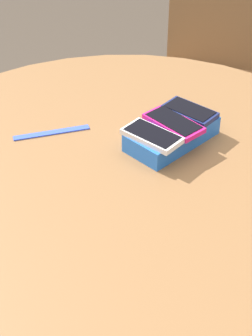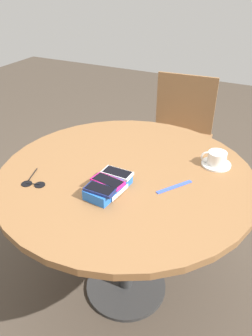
% 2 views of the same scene
% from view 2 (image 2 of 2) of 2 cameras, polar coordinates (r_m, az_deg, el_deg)
% --- Properties ---
extents(ground_plane, '(8.00, 8.00, 0.00)m').
position_cam_2_polar(ground_plane, '(1.92, 0.00, -19.92)').
color(ground_plane, '#42382D').
extents(round_table, '(1.10, 1.10, 0.75)m').
position_cam_2_polar(round_table, '(1.47, 0.00, -4.17)').
color(round_table, '#2D2D2D').
rests_on(round_table, ground_plane).
extents(phone_box, '(0.21, 0.12, 0.04)m').
position_cam_2_polar(phone_box, '(1.29, -2.93, -3.30)').
color(phone_box, blue).
rests_on(phone_box, round_table).
extents(phone_navy, '(0.06, 0.12, 0.01)m').
position_cam_2_polar(phone_navy, '(1.23, -4.60, -3.73)').
color(phone_navy, navy).
rests_on(phone_navy, phone_box).
extents(phone_magenta, '(0.08, 0.14, 0.01)m').
position_cam_2_polar(phone_magenta, '(1.27, -3.20, -2.34)').
color(phone_magenta, '#D11975').
rests_on(phone_magenta, phone_box).
extents(phone_white, '(0.06, 0.12, 0.01)m').
position_cam_2_polar(phone_white, '(1.32, -1.54, -0.89)').
color(phone_white, silver).
rests_on(phone_white, phone_box).
extents(saucer, '(0.13, 0.13, 0.01)m').
position_cam_2_polar(saucer, '(1.51, 15.41, 0.65)').
color(saucer, silver).
rests_on(saucer, round_table).
extents(coffee_cup, '(0.08, 0.11, 0.06)m').
position_cam_2_polar(coffee_cup, '(1.50, 15.48, 1.75)').
color(coffee_cup, silver).
rests_on(coffee_cup, saucer).
extents(lanyard_strap, '(0.15, 0.11, 0.00)m').
position_cam_2_polar(lanyard_strap, '(1.33, 8.42, -3.27)').
color(lanyard_strap, blue).
rests_on(lanyard_strap, round_table).
extents(sunglasses, '(0.13, 0.11, 0.01)m').
position_cam_2_polar(sunglasses, '(1.39, -15.86, -2.55)').
color(sunglasses, black).
rests_on(sunglasses, round_table).
extents(chair_far_side, '(0.49, 0.49, 0.86)m').
position_cam_2_polar(chair_far_side, '(2.42, 9.09, 5.57)').
color(chair_far_side, brown).
rests_on(chair_far_side, ground_plane).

